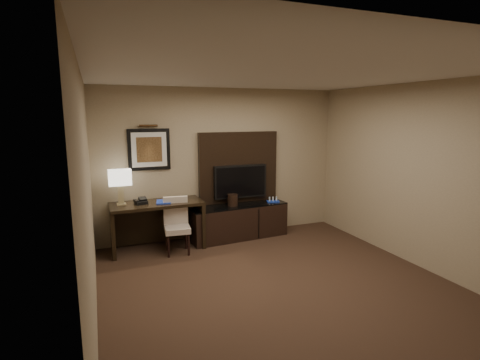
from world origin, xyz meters
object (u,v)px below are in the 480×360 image
credenza (239,221)px  minibar_tray (273,200)px  desk_chair (177,228)px  desk_phone (141,201)px  ice_bucket (233,200)px  desk (158,226)px  table_lamp (120,187)px  tv (240,181)px

credenza → minibar_tray: minibar_tray is taller
desk_chair → desk_phone: size_ratio=4.49×
desk_chair → ice_bucket: desk_chair is taller
desk → table_lamp: table_lamp is taller
desk → minibar_tray: bearing=-0.7°
table_lamp → tv: bearing=3.6°
desk_chair → minibar_tray: desk_chair is taller
table_lamp → minibar_tray: 2.74m
tv → desk: bearing=-173.0°
minibar_tray → ice_bucket: bearing=-179.8°
credenza → minibar_tray: size_ratio=7.84×
desk_chair → desk_phone: (-0.52, 0.29, 0.43)m
desk → ice_bucket: size_ratio=7.15×
desk_phone → minibar_tray: 2.41m
table_lamp → desk_phone: size_ratio=3.11×
desk → desk_phone: size_ratio=8.11×
table_lamp → ice_bucket: 1.94m
desk_phone → desk_chair: bearing=-42.5°
credenza → table_lamp: size_ratio=3.11×
tv → desk_chair: (-1.29, -0.50, -0.61)m
credenza → table_lamp: (-2.02, 0.01, 0.78)m
minibar_tray → tv: bearing=165.3°
table_lamp → credenza: bearing=-0.2°
credenza → desk_phone: bearing=177.5°
ice_bucket → credenza: bearing=8.8°
desk_phone → minibar_tray: size_ratio=0.81×
table_lamp → desk_chair: bearing=-24.0°
desk_phone → ice_bucket: 1.61m
credenza → desk_phone: desk_phone is taller
tv → credenza: bearing=-122.5°
tv → ice_bucket: bearing=-142.8°
desk_chair → minibar_tray: (1.89, 0.34, 0.24)m
desk → desk_chair: desk_chair is taller
ice_bucket → minibar_tray: bearing=0.2°
table_lamp → minibar_tray: bearing=-0.5°
desk_chair → credenza: bearing=22.3°
desk → minibar_tray: desk is taller
tv → minibar_tray: bearing=-14.7°
tv → desk_phone: bearing=-173.5°
desk → ice_bucket: bearing=-0.2°
credenza → desk_phone: 1.80m
desk_phone → minibar_tray: bearing=-12.1°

